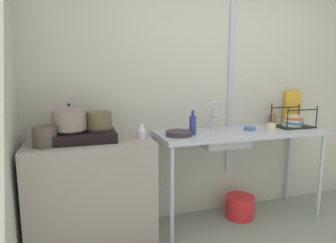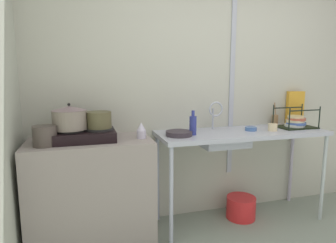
{
  "view_description": "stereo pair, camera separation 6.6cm",
  "coord_description": "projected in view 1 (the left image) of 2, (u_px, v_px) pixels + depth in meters",
  "views": [
    {
      "loc": [
        -1.46,
        -1.1,
        1.46
      ],
      "look_at": [
        -0.66,
        1.36,
        1.04
      ],
      "focal_mm": 31.35,
      "sensor_mm": 36.0,
      "label": 1
    },
    {
      "loc": [
        -1.39,
        -1.12,
        1.46
      ],
      "look_at": [
        -0.66,
        1.36,
        1.04
      ],
      "focal_mm": 31.35,
      "sensor_mm": 36.0,
      "label": 2
    }
  ],
  "objects": [
    {
      "name": "bottle_by_sink",
      "position": [
        193.0,
        125.0,
        2.66
      ],
      "size": [
        0.06,
        0.06,
        0.22
      ],
      "color": "navy",
      "rests_on": "counter_sink"
    },
    {
      "name": "cereal_box",
      "position": [
        292.0,
        107.0,
        3.29
      ],
      "size": [
        0.19,
        0.08,
        0.36
      ],
      "primitive_type": "cube",
      "rotation": [
        0.0,
        0.0,
        -0.15
      ],
      "color": "gold",
      "rests_on": "counter_sink"
    },
    {
      "name": "pot_on_right_burner",
      "position": [
        99.0,
        120.0,
        2.43
      ],
      "size": [
        0.2,
        0.2,
        0.14
      ],
      "color": "brown",
      "rests_on": "stove"
    },
    {
      "name": "wall_back",
      "position": [
        219.0,
        83.0,
        3.07
      ],
      "size": [
        4.6,
        0.1,
        2.74
      ],
      "primitive_type": "cube",
      "color": "#B3B5A5",
      "rests_on": "ground"
    },
    {
      "name": "cup_by_rack",
      "position": [
        271.0,
        127.0,
        2.88
      ],
      "size": [
        0.09,
        0.09,
        0.07
      ],
      "primitive_type": "cylinder",
      "color": "beige",
      "rests_on": "counter_sink"
    },
    {
      "name": "utensil_jar",
      "position": [
        273.0,
        119.0,
        3.22
      ],
      "size": [
        0.07,
        0.07,
        0.24
      ],
      "color": "#9B744B",
      "rests_on": "counter_sink"
    },
    {
      "name": "faucet",
      "position": [
        214.0,
        111.0,
        2.87
      ],
      "size": [
        0.15,
        0.08,
        0.28
      ],
      "color": "#A4AAB8",
      "rests_on": "counter_sink"
    },
    {
      "name": "percolator",
      "position": [
        142.0,
        131.0,
        2.51
      ],
      "size": [
        0.08,
        0.08,
        0.14
      ],
      "color": "silver",
      "rests_on": "counter_concrete"
    },
    {
      "name": "small_bowl_on_drainboard",
      "position": [
        250.0,
        128.0,
        2.89
      ],
      "size": [
        0.11,
        0.11,
        0.04
      ],
      "primitive_type": "cylinder",
      "color": "#4368A8",
      "rests_on": "counter_sink"
    },
    {
      "name": "counter_sink",
      "position": [
        241.0,
        138.0,
        2.88
      ],
      "size": [
        1.67,
        0.55,
        0.92
      ],
      "color": "#A4AAB8",
      "rests_on": "ground"
    },
    {
      "name": "counter_concrete",
      "position": [
        92.0,
        193.0,
        2.5
      ],
      "size": [
        1.03,
        0.55,
        0.92
      ],
      "primitive_type": "cube",
      "color": "gray",
      "rests_on": "ground"
    },
    {
      "name": "pot_on_left_burner",
      "position": [
        69.0,
        118.0,
        2.35
      ],
      "size": [
        0.28,
        0.28,
        0.22
      ],
      "color": "gray",
      "rests_on": "stove"
    },
    {
      "name": "bucket_on_floor",
      "position": [
        240.0,
        207.0,
        3.02
      ],
      "size": [
        0.29,
        0.29,
        0.22
      ],
      "primitive_type": "cylinder",
      "color": "red",
      "rests_on": "ground"
    },
    {
      "name": "stove",
      "position": [
        85.0,
        135.0,
        2.41
      ],
      "size": [
        0.48,
        0.35,
        0.1
      ],
      "color": "black",
      "rests_on": "counter_concrete"
    },
    {
      "name": "sink_basin",
      "position": [
        223.0,
        139.0,
        2.8
      ],
      "size": [
        0.44,
        0.3,
        0.13
      ],
      "primitive_type": "cube",
      "color": "#A4AAB8",
      "rests_on": "counter_sink"
    },
    {
      "name": "pot_beside_stove",
      "position": [
        45.0,
        137.0,
        2.22
      ],
      "size": [
        0.18,
        0.18,
        0.16
      ],
      "color": "#463D37",
      "rests_on": "counter_concrete"
    },
    {
      "name": "wall_metal_strip",
      "position": [
        231.0,
        70.0,
        3.03
      ],
      "size": [
        0.05,
        0.01,
        2.19
      ],
      "primitive_type": "cube",
      "color": "#A4AAB8"
    },
    {
      "name": "dish_rack",
      "position": [
        293.0,
        122.0,
        3.06
      ],
      "size": [
        0.38,
        0.27,
        0.23
      ],
      "color": "black",
      "rests_on": "counter_sink"
    },
    {
      "name": "frying_pan",
      "position": [
        179.0,
        133.0,
        2.63
      ],
      "size": [
        0.24,
        0.24,
        0.04
      ],
      "primitive_type": "cylinder",
      "color": "#332B33",
      "rests_on": "counter_sink"
    }
  ]
}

